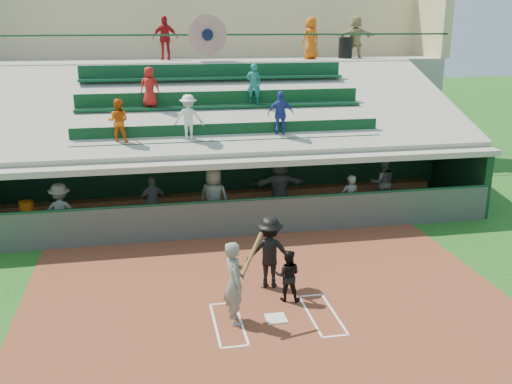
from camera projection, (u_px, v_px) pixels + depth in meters
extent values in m
plane|color=#1A4E16|center=(276.00, 320.00, 12.13)|extent=(100.00, 100.00, 0.00)
cube|color=brown|center=(271.00, 308.00, 12.59)|extent=(11.00, 9.00, 0.02)
cube|color=silver|center=(276.00, 318.00, 12.12)|extent=(0.43, 0.43, 0.03)
cube|color=white|center=(241.00, 322.00, 11.98)|extent=(0.05, 1.80, 0.01)
cube|color=silver|center=(310.00, 316.00, 12.26)|extent=(0.05, 1.80, 0.01)
cube|color=white|center=(215.00, 325.00, 11.88)|extent=(0.05, 1.80, 0.01)
cube|color=white|center=(334.00, 313.00, 12.36)|extent=(0.05, 1.80, 0.01)
cube|color=white|center=(222.00, 304.00, 12.78)|extent=(0.60, 0.05, 0.01)
cube|color=white|center=(310.00, 296.00, 13.15)|extent=(0.60, 0.05, 0.01)
cube|color=white|center=(235.00, 347.00, 11.09)|extent=(0.60, 0.05, 0.01)
cube|color=white|center=(336.00, 336.00, 11.46)|extent=(0.60, 0.05, 0.01)
cube|color=gray|center=(229.00, 217.00, 18.47)|extent=(16.00, 3.50, 0.04)
cube|color=gray|center=(205.00, 115.00, 24.16)|extent=(20.00, 3.00, 4.60)
cube|color=#474B47|center=(238.00, 219.00, 16.67)|extent=(16.00, 0.06, 1.10)
cylinder|color=#123A23|center=(238.00, 200.00, 16.50)|extent=(16.00, 0.08, 0.08)
cube|color=#10321B|center=(222.00, 171.00, 19.80)|extent=(16.00, 0.25, 2.20)
cube|color=black|center=(459.00, 173.00, 19.62)|extent=(0.25, 3.50, 2.20)
cube|color=gray|center=(228.00, 151.00, 17.84)|extent=(16.40, 3.90, 0.18)
cube|color=gray|center=(215.00, 158.00, 21.43)|extent=(16.40, 3.50, 2.30)
cube|color=gray|center=(210.00, 121.00, 22.65)|extent=(16.40, 0.30, 4.60)
cube|color=gray|center=(220.00, 103.00, 19.22)|extent=(16.40, 6.51, 2.37)
cube|color=#0D3B1E|center=(231.00, 140.00, 17.19)|extent=(9.40, 0.42, 0.08)
cube|color=#0B321A|center=(230.00, 131.00, 17.31)|extent=(9.40, 0.06, 0.45)
cube|color=#0C371F|center=(222.00, 107.00, 18.76)|extent=(9.40, 0.42, 0.08)
cube|color=#0D3A1C|center=(221.00, 98.00, 18.88)|extent=(9.40, 0.06, 0.45)
cube|color=#0D3923|center=(215.00, 78.00, 20.33)|extent=(9.40, 0.42, 0.08)
cube|color=#0D3B20|center=(214.00, 70.00, 20.45)|extent=(9.40, 0.06, 0.45)
imported|color=#D5570C|center=(118.00, 121.00, 16.49)|extent=(0.70, 0.59, 1.28)
imported|color=silver|center=(189.00, 117.00, 16.85)|extent=(0.95, 0.65, 1.35)
imported|color=navy|center=(281.00, 114.00, 17.36)|extent=(0.85, 0.43, 1.38)
imported|color=#A51412|center=(149.00, 87.00, 18.24)|extent=(0.71, 0.55, 1.28)
imported|color=#176964|center=(254.00, 84.00, 18.85)|extent=(0.54, 0.42, 1.33)
cylinder|color=#123922|center=(207.00, 35.00, 21.80)|extent=(20.00, 0.07, 0.07)
cylinder|color=#A9181C|center=(207.00, 35.00, 21.78)|extent=(1.50, 0.06, 1.50)
sphere|color=black|center=(207.00, 35.00, 21.75)|extent=(0.44, 0.44, 0.44)
cube|color=#C9B286|center=(199.00, 19.00, 24.45)|extent=(20.00, 0.40, 3.20)
cube|color=tan|center=(431.00, 19.00, 24.86)|extent=(0.40, 3.00, 3.20)
imported|color=#61645E|center=(234.00, 283.00, 11.77)|extent=(0.51, 0.70, 1.80)
cylinder|color=olive|center=(252.00, 254.00, 11.49)|extent=(0.56, 0.54, 0.75)
sphere|color=brown|center=(240.00, 267.00, 11.70)|extent=(0.10, 0.10, 0.10)
imported|color=black|center=(288.00, 275.00, 12.79)|extent=(0.69, 0.61, 1.20)
imported|color=black|center=(270.00, 252.00, 13.41)|extent=(1.23, 0.88, 1.73)
cube|color=#975F37|center=(225.00, 199.00, 19.54)|extent=(14.96, 0.90, 0.45)
cube|color=white|center=(29.00, 225.00, 16.75)|extent=(0.86, 0.76, 0.63)
cylinder|color=orange|center=(27.00, 208.00, 16.60)|extent=(0.41, 0.41, 0.41)
imported|color=#5A5D58|center=(61.00, 212.00, 16.23)|extent=(1.12, 0.68, 1.69)
imported|color=#575954|center=(153.00, 201.00, 17.39)|extent=(0.97, 0.53, 1.57)
imported|color=#545651|center=(214.00, 199.00, 17.08)|extent=(1.11, 0.98, 1.92)
imported|color=#51544F|center=(279.00, 186.00, 18.42)|extent=(1.77, 0.58, 1.91)
imported|color=#525450|center=(350.00, 199.00, 17.62)|extent=(0.61, 0.43, 1.56)
imported|color=#60625C|center=(382.00, 182.00, 19.24)|extent=(0.91, 0.76, 1.67)
cylinder|color=black|center=(345.00, 48.00, 23.88)|extent=(0.58, 0.58, 0.86)
imported|color=#A71317|center=(165.00, 38.00, 22.65)|extent=(1.03, 0.49, 1.71)
imported|color=#CB510B|center=(311.00, 38.00, 23.25)|extent=(0.96, 0.81, 1.67)
imported|color=tan|center=(355.00, 37.00, 23.94)|extent=(1.69, 0.98, 1.73)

